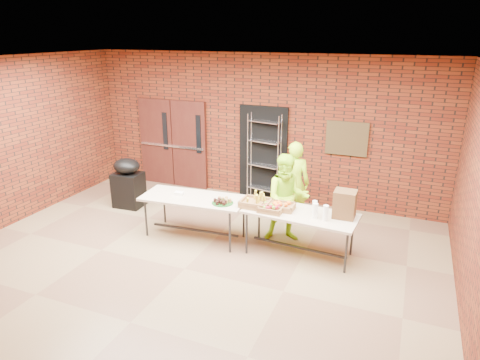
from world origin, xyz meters
name	(u,v)px	position (x,y,z in m)	size (l,w,h in m)	color
room	(180,175)	(0.00, 0.00, 1.60)	(8.08, 7.08, 3.28)	brown
double_doors	(173,143)	(-2.20, 3.44, 1.05)	(1.78, 0.12, 2.10)	#411B12
dark_doorway	(263,153)	(0.10, 3.46, 1.05)	(1.10, 0.06, 2.10)	black
bronze_plaque	(347,139)	(1.90, 3.45, 1.55)	(0.85, 0.04, 0.70)	#403219
wire_rack	(264,158)	(0.17, 3.32, 0.98)	(0.72, 0.24, 1.95)	silver
table_left	(194,200)	(-0.39, 1.10, 0.72)	(1.96, 0.93, 0.78)	beige
table_right	(300,216)	(1.56, 1.18, 0.71)	(1.93, 0.92, 0.77)	beige
basket_bananas	(256,203)	(0.79, 1.14, 0.84)	(0.50, 0.39, 0.16)	olive
basket_oranges	(282,206)	(1.24, 1.20, 0.83)	(0.41, 0.32, 0.13)	olive
basket_apples	(271,208)	(1.10, 1.03, 0.83)	(0.40, 0.31, 0.12)	olive
muffin_tray	(222,201)	(0.21, 1.03, 0.82)	(0.38, 0.38, 0.09)	#144D18
napkin_box	(179,193)	(-0.70, 1.10, 0.81)	(0.17, 0.11, 0.06)	white
coffee_dispenser	(345,204)	(2.26, 1.27, 1.00)	(0.34, 0.31, 0.45)	brown
cup_stack_front	(315,211)	(1.83, 1.06, 0.90)	(0.08, 0.08, 0.25)	white
cup_stack_mid	(326,213)	(2.01, 1.02, 0.90)	(0.09, 0.09, 0.26)	white
cup_stack_back	(315,208)	(1.79, 1.20, 0.89)	(0.08, 0.08, 0.24)	white
covered_grill	(128,183)	(-2.40, 1.86, 0.54)	(0.62, 0.53, 1.08)	black
volunteer_woman	(294,183)	(1.11, 2.40, 0.83)	(0.60, 0.40, 1.66)	#B7FF1C
volunteer_man	(287,198)	(1.20, 1.63, 0.81)	(0.78, 0.61, 1.61)	#B7FF1C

